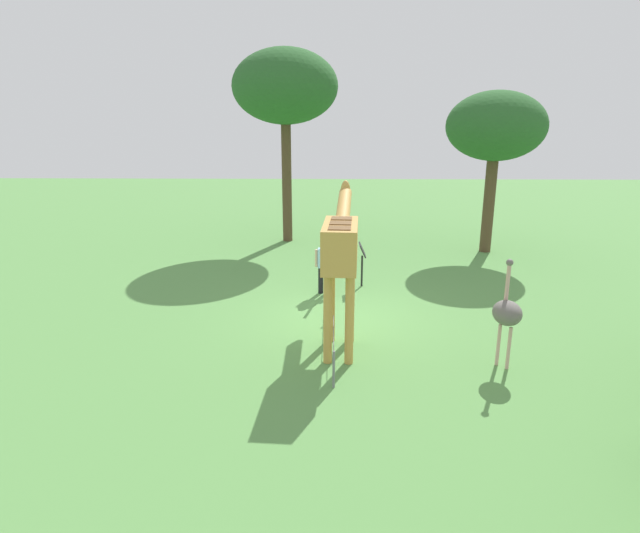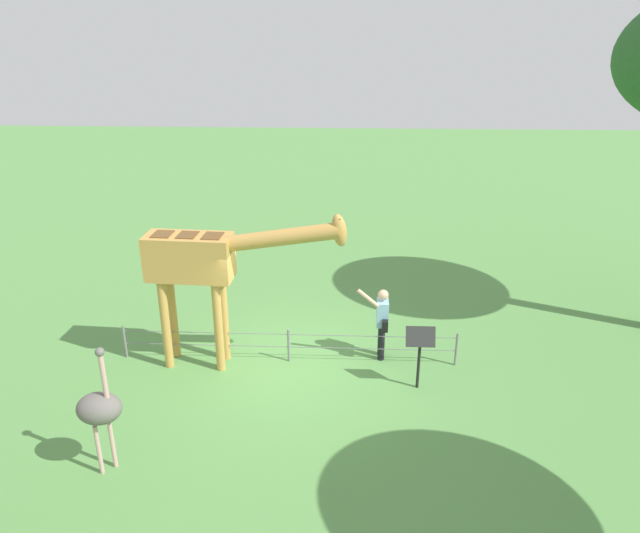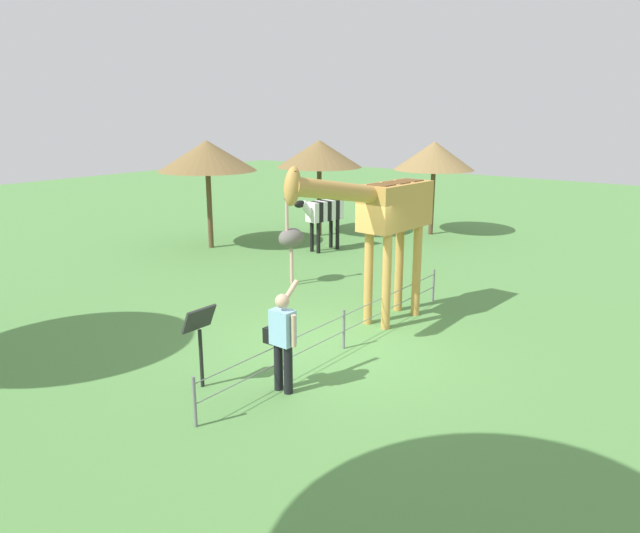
{
  "view_description": "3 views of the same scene",
  "coord_description": "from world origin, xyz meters",
  "px_view_note": "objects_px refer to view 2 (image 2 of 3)",
  "views": [
    {
      "loc": [
        -12.39,
        0.2,
        4.97
      ],
      "look_at": [
        -0.38,
        0.45,
        1.48
      ],
      "focal_mm": 29.39,
      "sensor_mm": 36.0,
      "label": 1
    },
    {
      "loc": [
        1.16,
        -10.81,
        6.69
      ],
      "look_at": [
        0.66,
        0.17,
        2.17
      ],
      "focal_mm": 33.53,
      "sensor_mm": 36.0,
      "label": 2
    },
    {
      "loc": [
        8.23,
        5.96,
        4.23
      ],
      "look_at": [
        -0.21,
        -0.58,
        1.39
      ],
      "focal_mm": 33.18,
      "sensor_mm": 36.0,
      "label": 3
    }
  ],
  "objects_px": {
    "visitor": "(382,320)",
    "ostrich": "(100,409)",
    "info_sign": "(420,345)",
    "giraffe": "(207,264)"
  },
  "relations": [
    {
      "from": "ostrich",
      "to": "info_sign",
      "type": "relative_size",
      "value": 1.7
    },
    {
      "from": "visitor",
      "to": "info_sign",
      "type": "height_order",
      "value": "visitor"
    },
    {
      "from": "visitor",
      "to": "info_sign",
      "type": "bearing_deg",
      "value": -58.79
    },
    {
      "from": "visitor",
      "to": "info_sign",
      "type": "distance_m",
      "value": 1.3
    },
    {
      "from": "info_sign",
      "to": "ostrich",
      "type": "bearing_deg",
      "value": -153.57
    },
    {
      "from": "visitor",
      "to": "ostrich",
      "type": "bearing_deg",
      "value": -140.79
    },
    {
      "from": "giraffe",
      "to": "info_sign",
      "type": "height_order",
      "value": "giraffe"
    },
    {
      "from": "ostrich",
      "to": "giraffe",
      "type": "bearing_deg",
      "value": 72.83
    },
    {
      "from": "ostrich",
      "to": "info_sign",
      "type": "xyz_separation_m",
      "value": [
        5.19,
        2.58,
        -0.23
      ]
    },
    {
      "from": "visitor",
      "to": "info_sign",
      "type": "relative_size",
      "value": 1.26
    }
  ]
}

